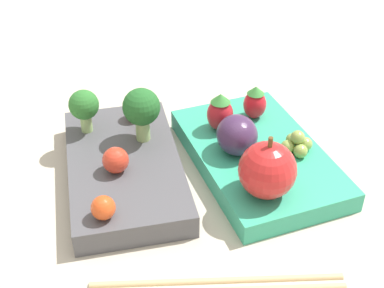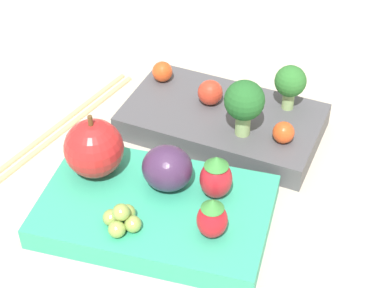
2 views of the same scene
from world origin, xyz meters
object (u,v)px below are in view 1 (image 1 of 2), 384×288
at_px(broccoli_floret_1, 141,109).
at_px(cherry_tomato_2, 134,111).
at_px(cherry_tomato_0, 116,160).
at_px(strawberry_1, 255,103).
at_px(plum, 237,135).
at_px(bento_box_fruit, 258,157).
at_px(cherry_tomato_1, 103,208).
at_px(strawberry_0, 220,112).
at_px(chopsticks_pair, 218,284).
at_px(broccoli_floret_0, 84,106).
at_px(grape_cluster, 297,144).
at_px(apple, 267,170).
at_px(bento_box_savoury, 124,168).

relative_size(broccoli_floret_1, cherry_tomato_2, 2.79).
bearing_deg(cherry_tomato_0, strawberry_1, -69.89).
relative_size(cherry_tomato_2, plum, 0.47).
distance_m(bento_box_fruit, cherry_tomato_1, 0.18).
distance_m(strawberry_0, chopsticks_pair, 0.20).
relative_size(cherry_tomato_0, cherry_tomato_1, 1.18).
xyz_separation_m(broccoli_floret_0, cherry_tomato_2, (0.01, -0.05, -0.02)).
bearing_deg(cherry_tomato_2, chopsticks_pair, -172.99).
distance_m(bento_box_fruit, grape_cluster, 0.04).
distance_m(apple, plum, 0.07).
xyz_separation_m(broccoli_floret_0, strawberry_0, (-0.03, -0.14, -0.01)).
height_order(bento_box_fruit, cherry_tomato_2, cherry_tomato_2).
bearing_deg(plum, cherry_tomato_0, 92.02).
distance_m(broccoli_floret_0, strawberry_0, 0.14).
xyz_separation_m(cherry_tomato_0, cherry_tomato_2, (0.09, -0.03, -0.00)).
bearing_deg(cherry_tomato_1, cherry_tomato_2, -19.75).
relative_size(cherry_tomato_1, cherry_tomato_2, 1.04).
height_order(cherry_tomato_0, cherry_tomato_1, cherry_tomato_0).
relative_size(broccoli_floret_0, broccoli_floret_1, 0.82).
bearing_deg(bento_box_fruit, bento_box_savoury, 83.50).
bearing_deg(grape_cluster, strawberry_0, 46.90).
bearing_deg(grape_cluster, cherry_tomato_1, 103.64).
bearing_deg(strawberry_0, cherry_tomato_2, 66.77).
xyz_separation_m(apple, strawberry_0, (0.11, 0.01, -0.01)).
height_order(cherry_tomato_1, grape_cluster, same).
relative_size(cherry_tomato_1, chopsticks_pair, 0.10).
relative_size(cherry_tomato_2, strawberry_0, 0.48).
height_order(cherry_tomato_1, chopsticks_pair, cherry_tomato_1).
bearing_deg(cherry_tomato_1, bento_box_savoury, -20.35).
bearing_deg(broccoli_floret_1, strawberry_0, -88.58).
height_order(bento_box_fruit, broccoli_floret_0, broccoli_floret_0).
height_order(bento_box_savoury, broccoli_floret_0, broccoli_floret_0).
bearing_deg(cherry_tomato_1, strawberry_1, -56.62).
height_order(bento_box_savoury, plum, plum).
bearing_deg(plum, broccoli_floret_0, 63.54).
xyz_separation_m(strawberry_0, grape_cluster, (-0.06, -0.06, -0.01)).
relative_size(plum, chopsticks_pair, 0.22).
xyz_separation_m(strawberry_1, grape_cluster, (-0.07, -0.02, -0.01)).
relative_size(bento_box_fruit, grape_cluster, 6.15).
bearing_deg(cherry_tomato_0, apple, -116.13).
height_order(bento_box_savoury, strawberry_1, strawberry_1).
height_order(cherry_tomato_2, grape_cluster, same).
height_order(bento_box_fruit, chopsticks_pair, bento_box_fruit).
bearing_deg(apple, cherry_tomato_0, 63.87).
relative_size(broccoli_floret_0, cherry_tomato_1, 2.22).
relative_size(broccoli_floret_1, apple, 0.93).
bearing_deg(cherry_tomato_2, bento_box_fruit, -125.79).
xyz_separation_m(bento_box_savoury, grape_cluster, (-0.03, -0.17, 0.02)).
distance_m(strawberry_1, grape_cluster, 0.07).
height_order(cherry_tomato_2, strawberry_0, strawberry_0).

